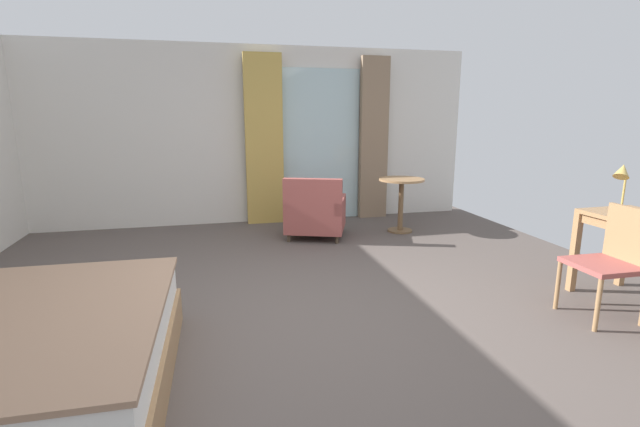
{
  "coord_description": "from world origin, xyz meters",
  "views": [
    {
      "loc": [
        -0.7,
        -3.35,
        1.6
      ],
      "look_at": [
        0.16,
        0.18,
        0.81
      ],
      "focal_mm": 25.49,
      "sensor_mm": 36.0,
      "label": 1
    }
  ],
  "objects": [
    {
      "name": "ground",
      "position": [
        0.0,
        0.0,
        -0.05
      ],
      "size": [
        6.98,
        7.6,
        0.1
      ],
      "primitive_type": "cube",
      "color": "#564C47"
    },
    {
      "name": "wall_back",
      "position": [
        0.0,
        3.54,
        1.29
      ],
      "size": [
        6.58,
        0.12,
        2.59
      ],
      "primitive_type": "cube",
      "color": "silver",
      "rests_on": "ground"
    },
    {
      "name": "balcony_glass_door",
      "position": [
        0.94,
        3.46,
        1.14
      ],
      "size": [
        1.26,
        0.02,
        2.27
      ],
      "primitive_type": "cube",
      "color": "silver",
      "rests_on": "ground"
    },
    {
      "name": "curtain_panel_left",
      "position": [
        0.09,
        3.36,
        1.23
      ],
      "size": [
        0.55,
        0.1,
        2.46
      ],
      "primitive_type": "cube",
      "color": "tan",
      "rests_on": "ground"
    },
    {
      "name": "curtain_panel_right",
      "position": [
        1.79,
        3.36,
        1.23
      ],
      "size": [
        0.44,
        0.1,
        2.46
      ],
      "primitive_type": "cube",
      "color": "#897056",
      "rests_on": "ground"
    },
    {
      "name": "desk_chair",
      "position": [
        2.36,
        -0.57,
        0.5
      ],
      "size": [
        0.47,
        0.47,
        0.89
      ],
      "color": "#9E4C47",
      "rests_on": "ground"
    },
    {
      "name": "desk_lamp",
      "position": [
        2.64,
        -0.3,
        1.07
      ],
      "size": [
        0.29,
        0.22,
        0.46
      ],
      "color": "tan",
      "rests_on": "writing_desk"
    },
    {
      "name": "armchair_by_window",
      "position": [
        0.63,
        2.35,
        0.32
      ],
      "size": [
        0.96,
        0.98,
        0.82
      ],
      "color": "#9E4C47",
      "rests_on": "ground"
    },
    {
      "name": "round_cafe_table",
      "position": [
        1.85,
        2.38,
        0.55
      ],
      "size": [
        0.62,
        0.62,
        0.75
      ],
      "color": "#9E754C",
      "rests_on": "ground"
    }
  ]
}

